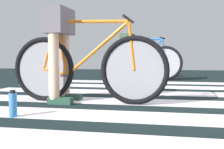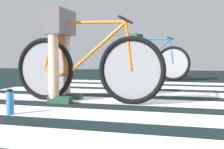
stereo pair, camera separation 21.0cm
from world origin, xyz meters
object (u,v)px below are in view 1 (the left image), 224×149
bicycle_1_of_2 (87,67)px  cyclist_2_of_2 (128,50)px  cyclist_1_of_2 (60,42)px  water_bottle (13,104)px  bicycle_2_of_2 (141,62)px

bicycle_1_of_2 → cyclist_2_of_2: cyclist_2_of_2 is taller
cyclist_1_of_2 → water_bottle: 0.99m
bicycle_1_of_2 → cyclist_1_of_2: (-0.31, 0.02, 0.28)m
cyclist_1_of_2 → bicycle_2_of_2: bearing=81.3°
cyclist_1_of_2 → water_bottle: bearing=-93.5°
cyclist_1_of_2 → water_bottle: (-0.09, -0.81, -0.56)m
bicycle_1_of_2 → bicycle_2_of_2: (0.32, 3.09, 0.00)m
water_bottle → bicycle_1_of_2: bearing=63.1°
bicycle_2_of_2 → water_bottle: size_ratio=7.68×
bicycle_2_of_2 → bicycle_1_of_2: bearing=-85.6°
bicycle_1_of_2 → cyclist_1_of_2: bearing=180.0°
cyclist_1_of_2 → water_bottle: size_ratio=4.57×
cyclist_1_of_2 → cyclist_2_of_2: cyclist_1_of_2 is taller
bicycle_1_of_2 → cyclist_1_of_2: cyclist_1_of_2 is taller
bicycle_2_of_2 → water_bottle: (-0.72, -3.88, -0.28)m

